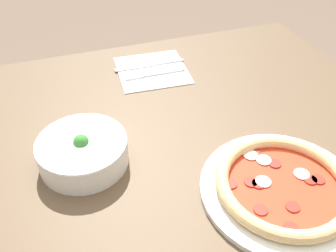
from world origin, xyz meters
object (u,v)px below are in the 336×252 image
(fork, at_px, (156,74))
(knife, at_px, (153,65))
(bowl, at_px, (82,150))
(pizza, at_px, (283,186))

(fork, height_order, knife, same)
(fork, distance_m, knife, 0.05)
(bowl, distance_m, knife, 0.42)
(bowl, bearing_deg, pizza, -120.24)
(bowl, bearing_deg, fork, -41.16)
(fork, xyz_separation_m, knife, (0.05, -0.01, -0.00))
(pizza, xyz_separation_m, bowl, (0.20, 0.35, 0.02))
(pizza, distance_m, knife, 0.55)
(pizza, bearing_deg, knife, 10.50)
(pizza, distance_m, bowl, 0.41)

